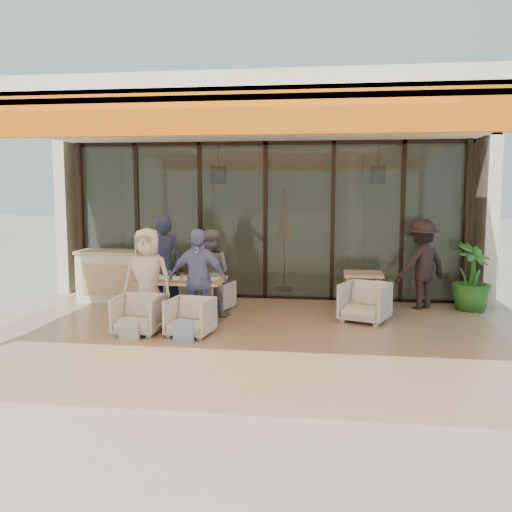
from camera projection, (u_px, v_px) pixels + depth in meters
The scene contains 21 objects.
ground at pixel (241, 337), 8.77m from camera, with size 70.00×70.00×0.00m, color #C6B293.
terrace_floor at pixel (241, 337), 8.77m from camera, with size 8.00×6.00×0.01m, color tan.
terrace_structure at pixel (238, 120), 8.12m from camera, with size 8.00×6.00×3.40m.
glass_storefront at pixel (265, 221), 11.53m from camera, with size 8.08×0.10×3.20m.
interior_block at pixel (278, 190), 13.72m from camera, with size 9.05×3.62×3.52m.
host_counter at pixel (125, 276), 11.34m from camera, with size 1.85×0.65×1.04m.
dining_table at pixel (180, 282), 9.71m from camera, with size 1.50×0.90×0.93m.
chair_far_left at pixel (172, 290), 10.74m from camera, with size 0.70×0.66×0.72m, color silver.
chair_far_right at pixel (216, 294), 10.63m from camera, with size 0.59×0.56×0.61m, color silver.
chair_near_left at pixel (138, 313), 8.87m from camera, with size 0.68×0.63×0.70m, color silver.
chair_near_right at pixel (190, 315), 8.76m from camera, with size 0.65×0.61×0.67m, color silver.
diner_navy at pixel (164, 265), 10.18m from camera, with size 0.66×0.43×1.81m, color #1B223D.
diner_grey at pixel (210, 273), 10.08m from camera, with size 0.76×0.59×1.56m, color slate.
diner_cream at pixel (147, 278), 9.30m from camera, with size 0.80×0.52×1.64m, color beige.
diner_periwinkle at pixel (198, 279), 9.19m from camera, with size 0.96×0.40×1.64m, color #7281BF.
tote_bag_cream at pixel (129, 330), 8.50m from camera, with size 0.30×0.10×0.34m, color silver.
tote_bag_blue at pixel (183, 332), 8.38m from camera, with size 0.30×0.10×0.34m, color #99BFD8.
side_table at pixel (363, 278), 10.37m from camera, with size 0.70×0.70×0.74m.
side_chair at pixel (365, 300), 9.67m from camera, with size 0.74×0.70×0.77m, color silver.
standing_woman at pixel (421, 265), 10.64m from camera, with size 1.10×0.63×1.70m, color black.
potted_palm at pixel (472, 277), 10.50m from camera, with size 0.71×0.71×1.27m, color #1E5919.
Camera 1 is at (1.41, -8.44, 2.30)m, focal length 40.00 mm.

